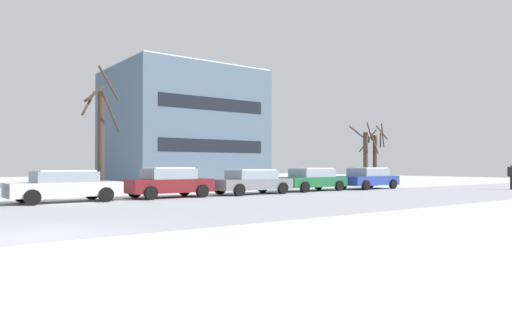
# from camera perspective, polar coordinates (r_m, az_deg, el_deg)

# --- Properties ---
(ground_plane) EXTENTS (120.00, 120.00, 0.00)m
(ground_plane) POSITION_cam_1_polar(r_m,az_deg,el_deg) (11.57, -25.63, -8.48)
(ground_plane) COLOR white
(road_surface) EXTENTS (80.00, 9.68, 0.00)m
(road_surface) POSITION_cam_1_polar(r_m,az_deg,el_deg) (15.32, -28.44, -6.52)
(road_surface) COLOR #B7BCC4
(road_surface) RESTS_ON ground
(parked_car_white) EXTENTS (4.57, 2.12, 1.38)m
(parked_car_white) POSITION_cam_1_polar(r_m,az_deg,el_deg) (21.68, -22.33, -2.92)
(parked_car_white) COLOR white
(parked_car_white) RESTS_ON ground
(parked_car_maroon) EXTENTS (4.25, 2.09, 1.49)m
(parked_car_maroon) POSITION_cam_1_polar(r_m,az_deg,el_deg) (23.34, -10.60, -2.69)
(parked_car_maroon) COLOR maroon
(parked_car_maroon) RESTS_ON ground
(parked_car_gray) EXTENTS (4.59, 2.08, 1.38)m
(parked_car_gray) POSITION_cam_1_polar(r_m,az_deg,el_deg) (25.68, -0.53, -2.62)
(parked_car_gray) COLOR slate
(parked_car_gray) RESTS_ON ground
(parked_car_green) EXTENTS (4.58, 2.10, 1.44)m
(parked_car_green) POSITION_cam_1_polar(r_m,az_deg,el_deg) (29.09, 6.84, -2.34)
(parked_car_green) COLOR #1E6038
(parked_car_green) RESTS_ON ground
(parked_car_blue) EXTENTS (4.42, 2.19, 1.44)m
(parked_car_blue) POSITION_cam_1_polar(r_m,az_deg,el_deg) (32.43, 13.52, -2.15)
(parked_car_blue) COLOR #283D93
(parked_car_blue) RESTS_ON ground
(pedestrian_crossing) EXTENTS (0.42, 0.41, 1.71)m
(pedestrian_crossing) POSITION_cam_1_polar(r_m,az_deg,el_deg) (35.00, 28.72, -1.55)
(pedestrian_crossing) COLOR black
(pedestrian_crossing) RESTS_ON ground
(tree_far_mid) EXTENTS (1.59, 1.59, 5.01)m
(tree_far_mid) POSITION_cam_1_polar(r_m,az_deg,el_deg) (37.72, 14.36, 0.49)
(tree_far_mid) COLOR #423326
(tree_far_mid) RESTS_ON ground
(tree_far_right) EXTENTS (2.09, 2.08, 4.68)m
(tree_far_right) POSITION_cam_1_polar(r_m,az_deg,el_deg) (36.95, 13.24, 0.40)
(tree_far_right) COLOR #423326
(tree_far_right) RESTS_ON ground
(tree_far_left) EXTENTS (1.93, 1.93, 6.43)m
(tree_far_left) POSITION_cam_1_polar(r_m,az_deg,el_deg) (24.54, -18.39, 2.69)
(tree_far_left) COLOR #423326
(tree_far_left) RESTS_ON ground
(building_far_right) EXTENTS (10.63, 9.51, 9.05)m
(building_far_right) POSITION_cam_1_polar(r_m,az_deg,el_deg) (37.50, -9.02, 3.83)
(building_far_right) COLOR slate
(building_far_right) RESTS_ON ground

